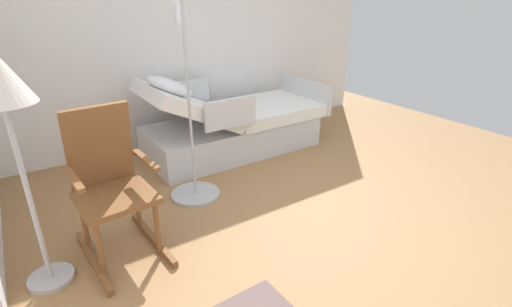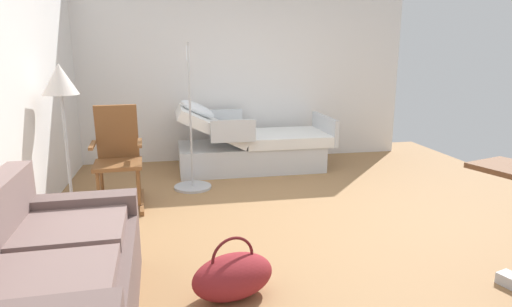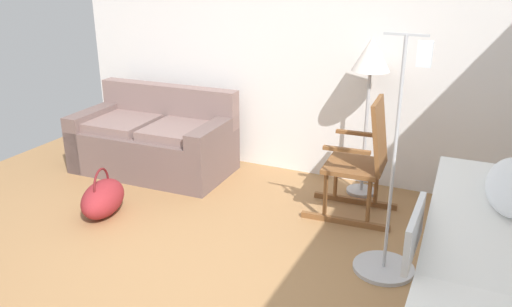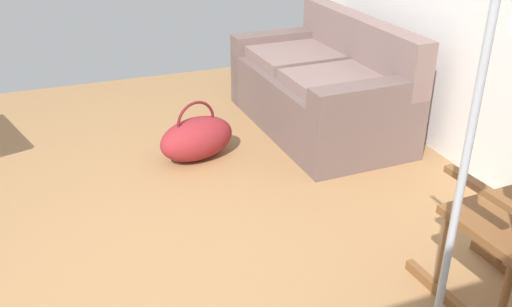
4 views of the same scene
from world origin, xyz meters
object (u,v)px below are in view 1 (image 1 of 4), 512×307
(rocking_chair, at_px, (111,186))
(hospital_bed, at_px, (232,125))
(floor_lamp, at_px, (1,94))
(iv_pole, at_px, (194,171))

(rocking_chair, bearing_deg, hospital_bed, -54.81)
(hospital_bed, xyz_separation_m, rocking_chair, (-1.14, 1.61, 0.20))
(hospital_bed, bearing_deg, rocking_chair, 125.19)
(rocking_chair, distance_m, floor_lamp, 0.87)
(hospital_bed, relative_size, floor_lamp, 1.41)
(rocking_chair, bearing_deg, iv_pole, -63.08)
(hospital_bed, height_order, rocking_chair, rocking_chair)
(floor_lamp, bearing_deg, rocking_chair, -78.25)
(iv_pole, bearing_deg, rocking_chair, 116.92)
(rocking_chair, xyz_separation_m, iv_pole, (0.40, -0.78, -0.25))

